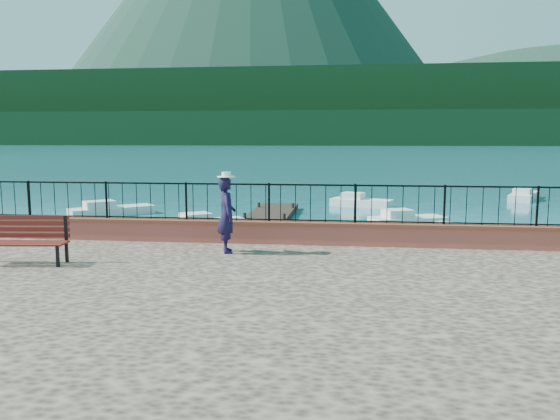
% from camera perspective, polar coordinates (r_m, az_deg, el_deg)
% --- Properties ---
extents(ground, '(2000.00, 2000.00, 0.00)m').
position_cam_1_polar(ground, '(10.98, -2.34, -13.36)').
color(ground, '#19596B').
rests_on(ground, ground).
extents(parapet, '(28.00, 0.46, 0.58)m').
position_cam_1_polar(parapet, '(14.13, 0.06, -2.35)').
color(parapet, '#B74245').
rests_on(parapet, promenade).
extents(railing, '(27.00, 0.05, 0.95)m').
position_cam_1_polar(railing, '(14.02, 0.06, 0.73)').
color(railing, black).
rests_on(railing, parapet).
extents(dock, '(2.00, 16.00, 0.30)m').
position_cam_1_polar(dock, '(22.74, -2.42, -2.00)').
color(dock, '#2D231C').
rests_on(dock, ground).
extents(far_forest, '(900.00, 60.00, 18.00)m').
position_cam_1_polar(far_forest, '(310.17, 6.75, 8.42)').
color(far_forest, black).
rests_on(far_forest, ground).
extents(foothills, '(900.00, 120.00, 44.00)m').
position_cam_1_polar(foothills, '(370.56, 6.83, 10.28)').
color(foothills, black).
rests_on(foothills, ground).
extents(park_bench, '(1.91, 0.80, 1.03)m').
position_cam_1_polar(park_bench, '(13.07, -25.19, -3.80)').
color(park_bench, black).
rests_on(park_bench, promenade).
extents(person, '(0.62, 0.76, 1.80)m').
position_cam_1_polar(person, '(13.01, -5.58, -0.52)').
color(person, black).
rests_on(person, promenade).
extents(hat, '(0.44, 0.44, 0.12)m').
position_cam_1_polar(hat, '(12.91, -5.63, 3.70)').
color(hat, white).
rests_on(hat, person).
extents(boat_0, '(3.52, 3.00, 0.80)m').
position_cam_1_polar(boat_0, '(23.46, -7.62, -1.15)').
color(boat_0, silver).
rests_on(boat_0, ground).
extents(boat_1, '(3.43, 3.23, 0.80)m').
position_cam_1_polar(boat_1, '(20.85, 18.26, -2.56)').
color(boat_1, silver).
rests_on(boat_1, ground).
extents(boat_2, '(3.60, 2.43, 0.80)m').
position_cam_1_polar(boat_2, '(24.99, 13.21, -0.75)').
color(boat_2, silver).
rests_on(boat_2, ground).
extents(boat_3, '(3.99, 3.69, 0.80)m').
position_cam_1_polar(boat_3, '(29.10, -17.17, 0.26)').
color(boat_3, silver).
rests_on(boat_3, ground).
extents(boat_4, '(3.68, 2.41, 0.80)m').
position_cam_1_polar(boat_4, '(31.74, 8.51, 1.09)').
color(boat_4, white).
rests_on(boat_4, ground).
extents(boat_5, '(2.95, 4.42, 0.80)m').
position_cam_1_polar(boat_5, '(38.28, 24.13, 1.61)').
color(boat_5, silver).
rests_on(boat_5, ground).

